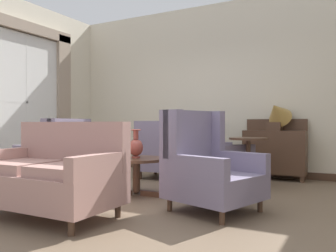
% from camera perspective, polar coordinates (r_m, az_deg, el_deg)
% --- Properties ---
extents(ground, '(8.53, 8.53, 0.00)m').
position_cam_1_polar(ground, '(4.31, -6.17, -12.18)').
color(ground, brown).
extents(wall_back, '(6.25, 0.08, 3.23)m').
position_cam_1_polar(wall_back, '(6.74, 7.39, 6.14)').
color(wall_back, beige).
rests_on(wall_back, ground).
extents(wall_left, '(0.08, 3.91, 3.23)m').
position_cam_1_polar(wall_left, '(6.95, -23.39, 5.93)').
color(wall_left, beige).
rests_on(wall_left, ground).
extents(baseboard_back, '(6.09, 0.03, 0.12)m').
position_cam_1_polar(baseboard_back, '(6.71, 7.21, -7.14)').
color(baseboard_back, '#4C3323').
rests_on(baseboard_back, ground).
extents(window_with_curtains, '(0.12, 2.09, 2.81)m').
position_cam_1_polar(window_with_curtains, '(6.94, -22.18, 4.96)').
color(window_with_curtains, silver).
extents(coffee_table, '(0.77, 0.77, 0.49)m').
position_cam_1_polar(coffee_table, '(4.60, -5.23, -6.53)').
color(coffee_table, '#4C3323').
rests_on(coffee_table, ground).
extents(porcelain_vase, '(0.19, 0.19, 0.38)m').
position_cam_1_polar(porcelain_vase, '(4.58, -5.32, -3.39)').
color(porcelain_vase, brown).
rests_on(porcelain_vase, coffee_table).
extents(settee, '(1.45, 0.81, 0.96)m').
position_cam_1_polar(settee, '(3.74, -18.59, -7.77)').
color(settee, tan).
rests_on(settee, ground).
extents(armchair_near_sideboard, '(0.93, 0.87, 0.98)m').
position_cam_1_polar(armchair_near_sideboard, '(5.94, -0.58, -4.57)').
color(armchair_near_sideboard, slate).
rests_on(armchair_near_sideboard, ground).
extents(armchair_beside_settee, '(1.07, 1.04, 1.08)m').
position_cam_1_polar(armchair_beside_settee, '(3.80, 6.51, -7.01)').
color(armchair_beside_settee, slate).
rests_on(armchair_beside_settee, ground).
extents(armchair_near_window, '(1.12, 1.13, 0.95)m').
position_cam_1_polar(armchair_near_window, '(5.35, 7.48, -5.24)').
color(armchair_near_window, slate).
rests_on(armchair_near_window, ground).
extents(armchair_foreground_right, '(0.85, 0.84, 1.01)m').
position_cam_1_polar(armchair_foreground_right, '(5.42, -17.81, -4.99)').
color(armchair_foreground_right, slate).
rests_on(armchair_foreground_right, ground).
extents(side_table, '(0.55, 0.55, 0.73)m').
position_cam_1_polar(side_table, '(5.15, 13.08, -5.11)').
color(side_table, '#4C3323').
rests_on(side_table, ground).
extents(sideboard, '(1.01, 0.35, 1.02)m').
position_cam_1_polar(sideboard, '(6.10, 17.16, -4.00)').
color(sideboard, '#4C3323').
rests_on(sideboard, ground).
extents(gramophone, '(0.48, 0.58, 0.57)m').
position_cam_1_polar(gramophone, '(5.99, 17.49, 1.98)').
color(gramophone, '#4C3323').
rests_on(gramophone, sideboard).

